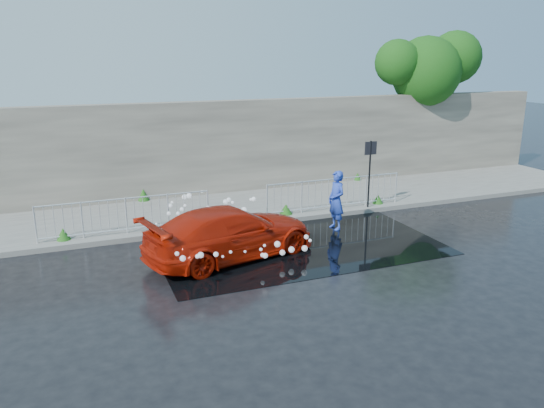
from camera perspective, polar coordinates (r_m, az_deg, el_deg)
The scene contains 13 objects.
ground at distance 14.49m, azimuth 2.38°, elevation -5.79°, with size 90.00×90.00×0.00m, color black.
pavement at distance 18.90m, azimuth -3.75°, elevation -0.37°, with size 30.00×4.00×0.15m, color #62625D.
curb at distance 17.09m, azimuth -1.68°, elevation -2.09°, with size 30.00×0.25×0.16m, color #62625D.
retaining_wall at distance 20.55m, azimuth -5.73°, elevation 6.12°, with size 30.00×0.60×3.50m, color #524C45.
puddle at distance 15.54m, azimuth 2.58°, elevation -4.26°, with size 8.00×5.00×0.01m, color black.
sign_post at distance 18.56m, azimuth 10.49°, elevation 4.33°, with size 0.45×0.06×2.50m.
tree at distance 24.88m, azimuth 16.54°, elevation 13.93°, with size 5.13×3.05×6.36m.
railing_left at distance 16.38m, azimuth -15.40°, elevation -1.07°, with size 5.05×0.05×1.10m.
railing_right at distance 18.39m, azimuth 6.75°, elevation 1.23°, with size 5.05×0.05×1.10m.
weeds at distance 18.37m, azimuth -4.52°, elevation -0.04°, with size 12.17×3.93×0.43m.
water_spray at distance 15.13m, azimuth -5.27°, elevation -2.18°, with size 3.65×5.55×1.02m.
red_car at distance 14.36m, azimuth -4.47°, elevation -3.08°, with size 1.95×4.80×1.39m, color #AA1806.
person at distance 16.67m, azimuth 6.93°, elevation 0.40°, with size 0.68×0.45×1.87m, color #2541B9.
Camera 1 is at (-5.49, -12.30, 5.34)m, focal length 35.00 mm.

